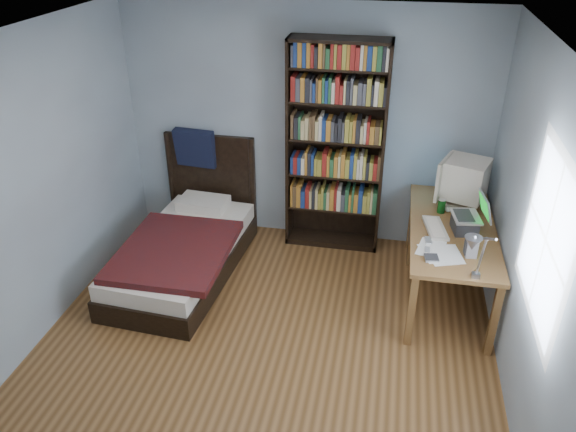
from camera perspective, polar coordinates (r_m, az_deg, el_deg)
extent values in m
plane|color=brown|center=(4.75, -2.82, -14.22)|extent=(4.20, 4.20, 0.00)
plane|color=white|center=(3.55, -3.82, 16.70)|extent=(4.20, 4.20, 0.00)
cube|color=#ACC0CA|center=(5.88, 1.76, 9.03)|extent=(3.80, 0.04, 2.50)
cube|color=#ACC0CA|center=(4.80, -25.84, 1.23)|extent=(0.04, 4.20, 2.50)
cube|color=#ACC0CA|center=(4.03, 24.01, -3.56)|extent=(0.04, 4.20, 2.50)
cube|color=white|center=(3.81, 24.82, -2.19)|extent=(0.01, 1.14, 1.14)
cube|color=white|center=(3.81, 24.73, -2.18)|extent=(0.01, 1.00, 1.00)
cube|color=brown|center=(5.25, 16.39, -1.28)|extent=(0.75, 1.66, 0.04)
cube|color=brown|center=(4.77, 12.42, -9.36)|extent=(0.06, 0.06, 0.69)
cube|color=brown|center=(4.85, 20.19, -9.92)|extent=(0.06, 0.06, 0.69)
cube|color=brown|center=(6.08, 12.47, -0.34)|extent=(0.06, 0.06, 0.69)
cube|color=brown|center=(6.15, 18.51, -0.91)|extent=(0.06, 0.06, 0.69)
cube|color=brown|center=(5.96, 15.58, -1.42)|extent=(0.69, 0.40, 0.68)
cube|color=beige|center=(5.66, 16.83, 1.32)|extent=(0.31, 0.29, 0.03)
cylinder|color=beige|center=(5.64, 16.89, 1.72)|extent=(0.10, 0.10, 0.06)
cube|color=beige|center=(5.55, 17.50, 3.65)|extent=(0.49, 0.48, 0.37)
cube|color=beige|center=(5.53, 15.50, 3.86)|extent=(0.16, 0.38, 0.39)
cube|color=#46AEFC|center=(5.53, 15.35, 3.87)|extent=(0.11, 0.28, 0.25)
cube|color=#2D2D30|center=(5.17, 17.51, -0.81)|extent=(0.23, 0.26, 0.14)
cube|color=silver|center=(5.14, 17.64, -0.05)|extent=(0.27, 0.33, 0.02)
cube|color=#2D2D30|center=(5.13, 17.44, 0.08)|extent=(0.18, 0.26, 0.00)
cube|color=silver|center=(5.11, 19.40, 0.93)|extent=(0.12, 0.31, 0.21)
cube|color=#0CBF26|center=(5.11, 19.28, 0.94)|extent=(0.09, 0.25, 0.17)
cube|color=#99999E|center=(4.59, 18.54, -5.74)|extent=(0.06, 0.05, 0.04)
cylinder|color=#99999E|center=(4.43, 19.04, -3.94)|extent=(0.02, 0.14, 0.39)
cylinder|color=#99999E|center=(4.09, 18.97, -2.15)|extent=(0.16, 0.32, 0.20)
cone|color=#99999E|center=(3.93, 18.26, -2.70)|extent=(0.12, 0.12, 0.10)
cube|color=beige|center=(5.15, 14.73, -1.20)|extent=(0.23, 0.43, 0.04)
cube|color=gray|center=(4.81, 18.16, -2.99)|extent=(0.10, 0.10, 0.18)
cylinder|color=#073617|center=(5.43, 15.32, 0.98)|extent=(0.07, 0.07, 0.13)
ellipsoid|color=silver|center=(5.50, 15.93, 0.69)|extent=(0.06, 0.11, 0.04)
cube|color=silver|center=(4.96, 14.08, -2.42)|extent=(0.06, 0.11, 0.02)
cube|color=gray|center=(4.83, 13.97, -3.35)|extent=(0.04, 0.08, 0.02)
cube|color=gray|center=(4.72, 14.36, -4.18)|extent=(0.12, 0.12, 0.02)
cube|color=black|center=(5.81, 0.14, 7.17)|extent=(0.03, 0.30, 2.19)
cube|color=black|center=(5.72, 9.66, 6.39)|extent=(0.03, 0.30, 2.19)
cube|color=black|center=(5.43, 5.36, 17.44)|extent=(0.99, 0.30, 0.03)
cube|color=black|center=(6.22, 4.46, -2.33)|extent=(0.99, 0.30, 0.06)
cube|color=black|center=(5.87, 5.03, 7.31)|extent=(0.99, 0.02, 2.19)
cube|color=olive|center=(5.71, 4.85, 7.01)|extent=(0.91, 0.22, 1.99)
cube|color=black|center=(5.74, -10.57, -4.75)|extent=(1.07, 1.95, 0.22)
cube|color=silver|center=(5.64, -10.74, -3.15)|extent=(1.03, 1.89, 0.16)
cube|color=maroon|center=(5.39, -11.43, -3.49)|extent=(1.01, 1.23, 0.07)
cube|color=silver|center=(6.14, -8.59, 1.25)|extent=(0.54, 0.36, 0.12)
cube|color=black|center=(6.35, -7.75, 3.51)|extent=(1.00, 0.05, 1.10)
cylinder|color=black|center=(6.49, -11.78, 3.73)|extent=(0.06, 0.06, 1.10)
cylinder|color=black|center=(6.21, -3.66, 3.09)|extent=(0.06, 0.06, 1.10)
cube|color=black|center=(6.21, -9.40, 6.82)|extent=(0.46, 0.20, 0.43)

